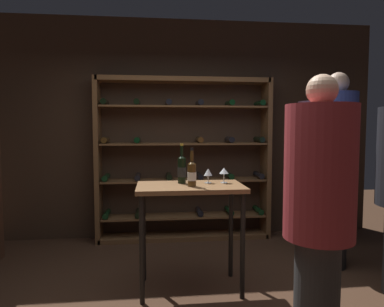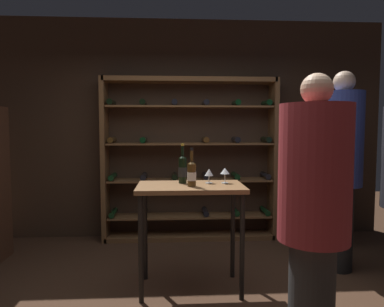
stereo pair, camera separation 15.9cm
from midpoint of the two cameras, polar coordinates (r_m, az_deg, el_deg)
name	(u,v)px [view 1 (the left image)]	position (r m, az deg, el deg)	size (l,w,h in m)	color
back_wall	(179,129)	(4.78, -3.08, 4.06)	(5.47, 0.10, 2.97)	#3D2B1E
wine_rack	(184,160)	(4.59, -2.27, -1.02)	(2.32, 0.32, 2.16)	brown
tasting_table	(190,200)	(3.17, -1.74, -7.78)	(0.97, 0.56, 0.98)	brown
person_guest_plum_blouse	(336,160)	(3.91, 21.73, -1.01)	(0.41, 0.41, 2.08)	black
person_guest_blue_shirt	(319,204)	(2.32, 18.51, -8.04)	(0.44, 0.44, 1.83)	#2E2E2E
person_host_in_suit	(313,157)	(4.56, 18.60, -0.52)	(0.41, 0.41, 2.04)	black
wine_bottle_black_capsule	(182,169)	(3.22, -3.11, -2.60)	(0.08, 0.08, 0.38)	black
wine_bottle_red_label	(192,173)	(3.05, -1.51, -3.31)	(0.08, 0.08, 0.34)	#4C3314
wine_glass_stemmed_left	(208,173)	(3.23, 1.29, -3.22)	(0.08, 0.08, 0.14)	silver
wine_glass_stemmed_center	(224,171)	(3.25, 3.93, -2.98)	(0.09, 0.09, 0.14)	silver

